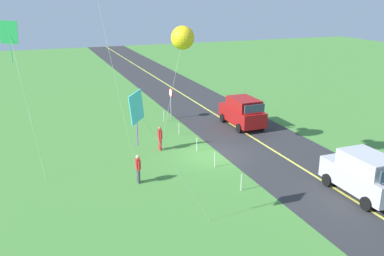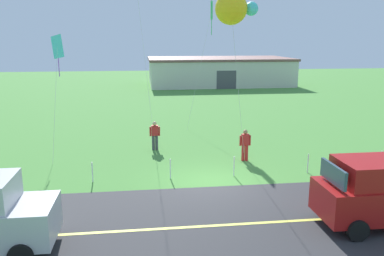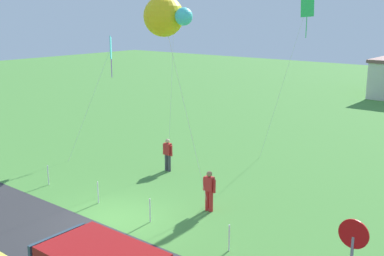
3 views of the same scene
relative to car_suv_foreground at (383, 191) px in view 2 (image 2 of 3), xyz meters
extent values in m
cube|color=#478438|center=(-4.87, 4.57, -1.20)|extent=(120.00, 120.00, 0.10)
cube|color=#2D2D30|center=(-4.87, 0.57, -1.15)|extent=(120.00, 7.00, 0.00)
cube|color=#E5E04C|center=(-4.87, 0.57, -1.15)|extent=(120.00, 0.16, 0.00)
cube|color=maroon|center=(-0.17, 0.00, 0.69)|extent=(2.73, 1.75, 0.80)
cube|color=#334756|center=(-1.79, 0.00, 0.69)|extent=(0.10, 1.62, 0.60)
cylinder|color=black|center=(-1.35, 0.95, -0.81)|extent=(0.68, 0.22, 0.68)
cylinder|color=black|center=(-1.35, -0.95, -0.81)|extent=(0.68, 0.22, 0.68)
cube|color=#334756|center=(-11.72, -0.20, 0.69)|extent=(0.10, 1.62, 0.64)
cylinder|color=black|center=(-11.13, 0.75, -0.81)|extent=(0.68, 0.22, 0.68)
cylinder|color=black|center=(-11.13, -1.15, -0.81)|extent=(0.68, 0.22, 0.68)
cylinder|color=#3F3F47|center=(-7.19, 10.01, -0.74)|extent=(0.16, 0.16, 0.82)
cylinder|color=#3F3F47|center=(-7.01, 10.01, -0.74)|extent=(0.16, 0.16, 0.82)
cube|color=red|center=(-7.10, 10.01, -0.05)|extent=(0.36, 0.22, 0.56)
cylinder|color=red|center=(-7.34, 10.01, -0.10)|extent=(0.10, 0.10, 0.52)
cylinder|color=red|center=(-6.86, 10.01, -0.10)|extent=(0.10, 0.10, 0.52)
sphere|color=#D8AD84|center=(-7.10, 10.01, 0.34)|extent=(0.22, 0.22, 0.22)
cylinder|color=red|center=(-2.78, 7.43, -0.74)|extent=(0.16, 0.16, 0.82)
cylinder|color=red|center=(-2.60, 7.43, -0.74)|extent=(0.16, 0.16, 0.82)
cube|color=red|center=(-2.69, 7.43, -0.05)|extent=(0.36, 0.22, 0.56)
cylinder|color=red|center=(-2.93, 7.43, -0.10)|extent=(0.10, 0.10, 0.52)
cylinder|color=red|center=(-2.45, 7.43, -0.10)|extent=(0.10, 0.10, 0.52)
sphere|color=#9E704C|center=(-2.69, 7.43, 0.34)|extent=(0.22, 0.22, 0.22)
cylinder|color=silver|center=(-7.70, 11.26, 5.71)|extent=(1.22, 2.50, 13.72)
cylinder|color=silver|center=(-3.25, 6.83, 2.50)|extent=(1.15, 1.22, 7.30)
sphere|color=yellow|center=(-3.82, 6.23, 6.14)|extent=(1.40, 1.40, 1.40)
sphere|color=#4CD8D8|center=(-2.92, 6.23, 6.14)|extent=(0.60, 0.60, 0.60)
cylinder|color=silver|center=(-3.88, 15.19, 2.76)|extent=(1.80, 0.99, 7.84)
cube|color=green|center=(-2.99, 15.68, 6.68)|extent=(0.31, 0.93, 1.24)
cylinder|color=green|center=(-2.99, 15.68, 5.78)|extent=(0.04, 0.04, 1.40)
cylinder|color=silver|center=(-12.18, 9.61, 1.64)|extent=(0.03, 3.17, 5.60)
cube|color=#4CD8D8|center=(-12.17, 11.19, 4.44)|extent=(0.79, 0.79, 1.33)
cylinder|color=purple|center=(-12.17, 11.19, 3.54)|extent=(0.04, 0.04, 1.40)
cube|color=beige|center=(2.46, 40.77, 0.45)|extent=(18.00, 10.00, 3.20)
cube|color=brown|center=(2.46, 40.77, 2.20)|extent=(18.36, 10.20, 0.30)
cube|color=#4C4C51|center=(2.46, 35.82, -0.05)|extent=(2.40, 0.12, 2.20)
cylinder|color=silver|center=(-9.95, 5.27, -0.70)|extent=(0.05, 0.05, 0.90)
cylinder|color=silver|center=(-6.61, 5.27, -0.70)|extent=(0.05, 0.05, 0.90)
cylinder|color=silver|center=(-3.75, 5.27, -0.70)|extent=(0.05, 0.05, 0.90)
cylinder|color=silver|center=(-0.28, 5.27, -0.70)|extent=(0.05, 0.05, 0.90)
cylinder|color=silver|center=(3.31, 5.27, -0.70)|extent=(0.05, 0.05, 0.90)
camera|label=1|loc=(-27.74, 14.93, 8.66)|focal=39.69mm
camera|label=2|loc=(-7.79, -11.37, 4.92)|focal=37.35mm
camera|label=3|loc=(7.47, -6.28, 6.24)|focal=44.48mm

